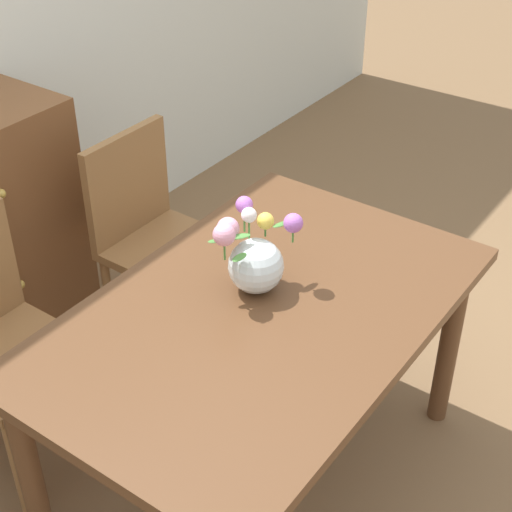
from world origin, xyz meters
The scene contains 4 objects.
ground_plane centered at (0.00, 0.00, 0.00)m, with size 12.00×12.00×0.00m, color brown.
dining_table centered at (0.00, 0.00, 0.64)m, with size 1.41×0.91×0.74m.
chair_right centered at (0.39, 0.79, 0.52)m, with size 0.42×0.42×0.90m.
flower_vase centered at (0.07, 0.07, 0.85)m, with size 0.26×0.21×0.26m.
Camera 1 is at (-1.47, -1.03, 2.16)m, focal length 54.72 mm.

